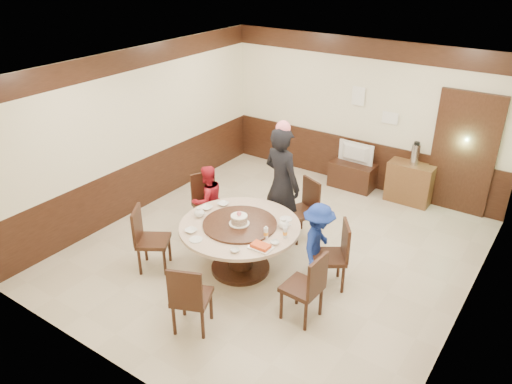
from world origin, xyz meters
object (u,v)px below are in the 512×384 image
Objects in this scene: banquet_table at (240,238)px; side_cabinet at (410,183)px; shrimp_platter at (261,247)px; television at (354,154)px; thermos at (415,154)px; person_red at (208,200)px; person_blue at (318,244)px; person_standing at (282,185)px; birthday_cake at (239,219)px; tv_stand at (352,175)px.

side_cabinet is at bearing 69.86° from banquet_table.
shrimp_platter is 3.81m from television.
banquet_table is at bearing -110.44° from thermos.
person_blue is (2.09, -0.17, 0.01)m from person_red.
banquet_table is at bearing 103.72° from person_standing.
birthday_cake is (-1.03, -0.42, 0.25)m from person_blue.
person_blue is at bearing 103.72° from person_red.
television is at bearing 87.29° from birthday_cake.
tv_stand is 1.32m from thermos.
person_red reaches higher than shrimp_platter.
banquet_table is 3.74m from thermos.
person_red is at bearing 71.45° from person_blue.
banquet_table is 1.46× the size of person_red.
television is 1.16m from side_cabinet.
person_blue reaches higher than birthday_cake.
person_red is 1.24m from birthday_cake.
thermos reaches higher than television.
person_red is 2.10m from person_blue.
side_cabinet is (0.70, 3.82, -0.40)m from shrimp_platter.
person_blue is 3.15× the size of thermos.
thermos reaches higher than birthday_cake.
birthday_cake is at bearing 103.92° from person_standing.
television reaches higher than shrimp_platter.
person_standing reaches higher than person_red.
tv_stand is 1.21× the size of television.
person_standing is 1.29m from person_blue.
television is at bearing 175.30° from person_red.
banquet_table is at bearing 80.12° from person_red.
person_blue reaches higher than television.
birthday_cake is 0.41× the size of television.
person_standing is at bearing 41.93° from person_blue.
person_standing reaches higher than tv_stand.
side_cabinet is at bearing -104.13° from person_standing.
side_cabinet is (1.27, 2.39, -0.57)m from person_standing.
television is (0.16, 2.36, -0.24)m from person_standing.
tv_stand is 1.06× the size of side_cabinet.
banquet_table is 5.68× the size of shrimp_platter.
person_standing reaches higher than television.
birthday_cake reaches higher than side_cabinet.
tv_stand is at bearing -80.04° from person_standing.
thermos reaches higher than shrimp_platter.
person_standing reaches higher than shrimp_platter.
television is 1.85× the size of thermos.
person_red reaches higher than television.
person_blue is at bearing 22.17° from birthday_cake.
person_red is 1.88m from shrimp_platter.
birthday_cake is 0.76× the size of thermos.
banquet_table is at bearing -110.14° from side_cabinet.
person_standing is 2.35× the size of side_cabinet.
person_standing is 1.55m from shrimp_platter.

